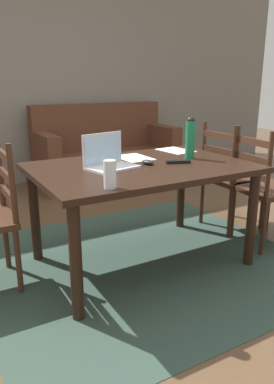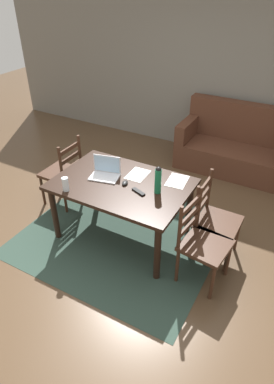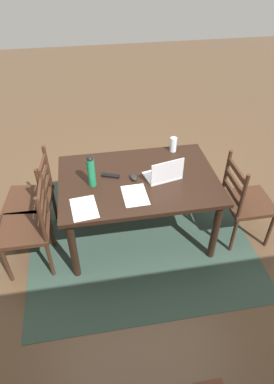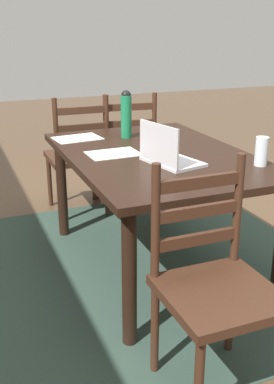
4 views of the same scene
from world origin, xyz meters
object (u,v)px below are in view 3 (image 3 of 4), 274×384
chair_right_near (33,199)px  computer_mouse (133,177)px  dining_table (138,186)px  drinking_glass (173,144)px  chair_left_far (245,202)px  tv_remote (110,176)px  chair_right_far (30,228)px  water_bottle (91,171)px  laptop (164,173)px

chair_right_near → computer_mouse: (-0.98, 0.19, 0.29)m
dining_table → computer_mouse: (0.05, -0.01, 0.11)m
drinking_glass → chair_left_far: bearing=133.9°
drinking_glass → tv_remote: size_ratio=0.91×
chair_right_far → tv_remote: bearing=-160.3°
chair_right_near → water_bottle: size_ratio=3.09×
chair_right_near → drinking_glass: size_ratio=6.17×
laptop → chair_left_far: bearing=168.5°
chair_right_near → tv_remote: (-0.78, 0.12, 0.28)m
laptop → water_bottle: (0.66, -0.02, 0.10)m
dining_table → tv_remote: 0.28m
dining_table → chair_right_far: bearing=11.1°
chair_left_far → dining_table: bearing=-11.1°
laptop → drinking_glass: bearing=-114.2°
dining_table → chair_right_near: (1.03, -0.20, -0.18)m
dining_table → chair_left_far: 1.06m
computer_mouse → water_bottle: bearing=-9.2°
drinking_glass → chair_right_near: bearing=8.3°
chair_right_near → water_bottle: (-0.60, 0.22, 0.43)m
water_bottle → tv_remote: size_ratio=1.81×
chair_right_near → tv_remote: 0.83m
chair_right_near → water_bottle: bearing=160.0°
chair_right_far → laptop: 1.31m
water_bottle → dining_table: bearing=-177.0°
chair_right_near → drinking_glass: (-1.47, -0.21, 0.35)m
chair_left_far → computer_mouse: size_ratio=9.50×
water_bottle → chair_right_near: bearing=-20.0°
dining_table → chair_right_near: 1.06m
chair_right_near → chair_right_far: (-0.00, 0.40, 0.00)m
chair_left_far → drinking_glass: size_ratio=6.17×
computer_mouse → chair_right_near: bearing=-24.4°
chair_right_far → computer_mouse: 1.04m
dining_table → tv_remote: bearing=-16.7°
computer_mouse → laptop: bearing=157.1°
water_bottle → drinking_glass: size_ratio=2.00×
chair_right_near → chair_left_far: same height
dining_table → drinking_glass: (-0.44, -0.41, 0.17)m
chair_right_far → laptop: size_ratio=2.63×
chair_left_far → water_bottle: (1.45, -0.18, 0.43)m
chair_right_near → drinking_glass: chair_right_near is taller
computer_mouse → tv_remote: computer_mouse is taller
chair_right_far → water_bottle: size_ratio=3.09×
chair_right_far → laptop: (-1.26, -0.16, 0.33)m
drinking_glass → computer_mouse: (0.48, 0.40, -0.06)m
laptop → tv_remote: laptop is taller
dining_table → laptop: bearing=170.3°
dining_table → tv_remote: tv_remote is taller
drinking_glass → computer_mouse: 0.63m
chair_right_near → chair_right_far: bearing=90.0°
chair_right_near → drinking_glass: bearing=-171.7°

